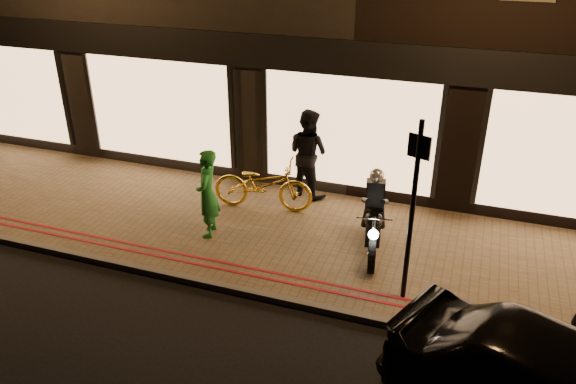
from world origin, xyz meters
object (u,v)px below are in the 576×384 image
Objects in this scene: sign_post at (413,204)px; person_green at (207,194)px; motorcycle at (374,221)px; bicycle_gold at (263,184)px.

person_green is (-3.85, 0.76, -0.81)m from sign_post.
motorcycle is 3.12m from person_green.
sign_post is 1.44× the size of bicycle_gold.
bicycle_gold is (-3.27, 2.10, -1.13)m from sign_post.
sign_post reaches higher than motorcycle.
motorcycle reaches higher than bicycle_gold.
bicycle_gold is at bearing 147.24° from sign_post.
motorcycle is 1.11× the size of person_green.
motorcycle is 1.79m from sign_post.
bicycle_gold is at bearing 141.04° from person_green.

